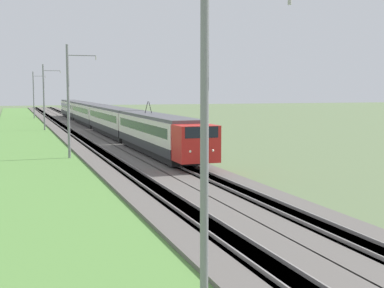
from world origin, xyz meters
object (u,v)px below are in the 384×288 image
(catenary_mast_far, at_px, (44,97))
(catenary_mast_distant, at_px, (34,95))
(passenger_train, at_px, (99,116))
(catenary_mast_mid, at_px, (69,101))
(catenary_mast_near, at_px, (206,132))

(catenary_mast_far, bearing_deg, catenary_mast_distant, 0.00)
(passenger_train, bearing_deg, catenary_mast_mid, -13.65)
(catenary_mast_mid, relative_size, catenary_mast_far, 1.02)
(passenger_train, xyz_separation_m, catenary_mast_distant, (36.77, 7.28, 2.67))
(catenary_mast_mid, height_order, catenary_mast_distant, catenary_mast_mid)
(catenary_mast_near, height_order, catenary_mast_mid, catenary_mast_mid)
(catenary_mast_near, relative_size, catenary_mast_mid, 0.97)
(catenary_mast_far, bearing_deg, passenger_train, -115.02)
(passenger_train, distance_m, catenary_mast_near, 63.82)
(passenger_train, distance_m, catenary_mast_distant, 37.58)
(catenary_mast_near, relative_size, catenary_mast_far, 0.99)
(catenary_mast_near, xyz_separation_m, catenary_mast_mid, (33.37, 0.00, 0.14))
(catenary_mast_near, distance_m, catenary_mast_far, 66.74)
(catenary_mast_mid, distance_m, catenary_mast_distant, 66.74)
(catenary_mast_far, relative_size, catenary_mast_distant, 1.00)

